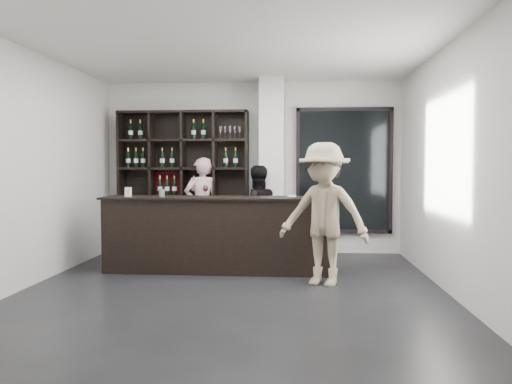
# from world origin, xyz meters

# --- Properties ---
(floor) EXTENTS (5.00, 5.50, 0.01)m
(floor) POSITION_xyz_m (0.00, 0.00, -0.01)
(floor) COLOR black
(floor) RESTS_ON ground
(wine_shelf) EXTENTS (2.20, 0.35, 2.40)m
(wine_shelf) POSITION_xyz_m (-1.15, 2.57, 1.20)
(wine_shelf) COLOR black
(wine_shelf) RESTS_ON floor
(structural_column) EXTENTS (0.40, 0.40, 2.90)m
(structural_column) POSITION_xyz_m (0.35, 2.47, 1.45)
(structural_column) COLOR silver
(structural_column) RESTS_ON floor
(glass_panel) EXTENTS (1.60, 0.08, 2.10)m
(glass_panel) POSITION_xyz_m (1.55, 2.69, 1.40)
(glass_panel) COLOR black
(glass_panel) RESTS_ON floor
(tasting_counter) EXTENTS (3.18, 0.66, 1.05)m
(tasting_counter) POSITION_xyz_m (-0.35, 1.10, 0.53)
(tasting_counter) COLOR black
(tasting_counter) RESTS_ON floor
(taster_pink) EXTENTS (0.69, 0.59, 1.62)m
(taster_pink) POSITION_xyz_m (-0.81, 2.40, 0.81)
(taster_pink) COLOR #CDA7AA
(taster_pink) RESTS_ON floor
(taster_black) EXTENTS (0.87, 0.77, 1.49)m
(taster_black) POSITION_xyz_m (0.12, 2.18, 0.74)
(taster_black) COLOR black
(taster_black) RESTS_ON floor
(customer) EXTENTS (1.30, 1.04, 1.76)m
(customer) POSITION_xyz_m (1.08, 0.42, 0.88)
(customer) COLOR gray
(customer) RESTS_ON floor
(wine_glass) EXTENTS (0.10, 0.10, 0.18)m
(wine_glass) POSITION_xyz_m (-0.51, 1.07, 1.14)
(wine_glass) COLOR white
(wine_glass) RESTS_ON tasting_counter
(spit_cup) EXTENTS (0.10, 0.10, 0.11)m
(spit_cup) POSITION_xyz_m (-1.10, 1.00, 1.10)
(spit_cup) COLOR #ACC4D0
(spit_cup) RESTS_ON tasting_counter
(napkin_stack) EXTENTS (0.13, 0.13, 0.02)m
(napkin_stack) POSITION_xyz_m (0.68, 1.20, 1.06)
(napkin_stack) COLOR white
(napkin_stack) RESTS_ON tasting_counter
(card_stand) EXTENTS (0.09, 0.05, 0.13)m
(card_stand) POSITION_xyz_m (-1.59, 1.05, 1.11)
(card_stand) COLOR white
(card_stand) RESTS_ON tasting_counter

